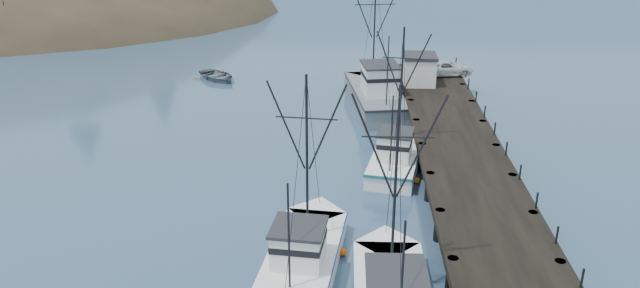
# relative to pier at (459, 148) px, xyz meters

# --- Properties ---
(pier) EXTENTS (6.00, 44.00, 2.00)m
(pier) POSITION_rel_pier_xyz_m (0.00, 0.00, 0.00)
(pier) COLOR black
(pier) RESTS_ON ground
(moored_sailboats) EXTENTS (20.97, 18.62, 6.35)m
(moored_sailboats) POSITION_rel_pier_xyz_m (-47.88, 43.61, -1.36)
(moored_sailboats) COLOR white
(moored_sailboats) RESTS_ON ground
(trawler_mid) EXTENTS (4.59, 10.84, 10.75)m
(trawler_mid) POSITION_rel_pier_xyz_m (-10.10, -13.04, -0.87)
(trawler_mid) COLOR white
(trawler_mid) RESTS_ON ground
(trawler_far) EXTENTS (4.81, 10.13, 10.47)m
(trawler_far) POSITION_rel_pier_xyz_m (-4.40, 0.25, -0.87)
(trawler_far) COLOR white
(trawler_far) RESTS_ON ground
(work_vessel) EXTENTS (6.03, 14.22, 12.03)m
(work_vessel) POSITION_rel_pier_xyz_m (-5.54, 13.97, -0.46)
(work_vessel) COLOR slate
(work_vessel) RESTS_ON ground
(pier_shed) EXTENTS (3.00, 3.20, 2.80)m
(pier_shed) POSITION_rel_pier_xyz_m (-1.50, 14.83, 1.73)
(pier_shed) COLOR silver
(pier_shed) RESTS_ON pier
(pickup_truck) EXTENTS (5.38, 3.09, 1.41)m
(pickup_truck) POSITION_rel_pier_xyz_m (1.50, 18.00, 1.02)
(pickup_truck) COLOR silver
(pickup_truck) RESTS_ON pier
(motorboat) EXTENTS (6.56, 6.61, 1.13)m
(motorboat) POSITION_rel_pier_xyz_m (-22.07, 22.07, -1.69)
(motorboat) COLOR slate
(motorboat) RESTS_ON ground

